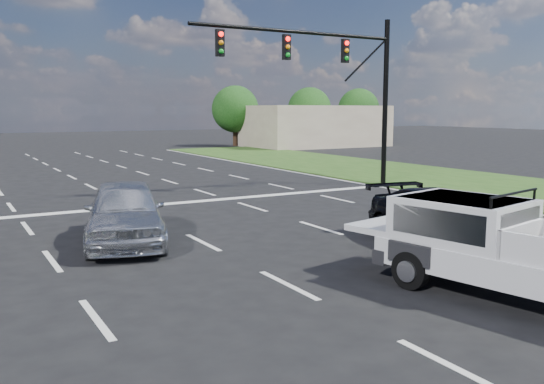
# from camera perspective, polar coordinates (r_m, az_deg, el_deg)

# --- Properties ---
(ground) EXTENTS (160.00, 160.00, 0.00)m
(ground) POSITION_cam_1_polar(r_m,az_deg,el_deg) (11.77, 8.96, -7.84)
(ground) COLOR black
(ground) RESTS_ON ground
(road_markings) EXTENTS (17.75, 60.00, 0.01)m
(road_markings) POSITION_cam_1_polar(r_m,az_deg,el_deg) (17.22, -4.88, -2.65)
(road_markings) COLOR silver
(road_markings) RESTS_ON ground
(grass_shoulder_right) EXTENTS (8.00, 60.00, 0.06)m
(grass_shoulder_right) POSITION_cam_1_polar(r_m,az_deg,el_deg) (25.19, 23.58, 0.17)
(grass_shoulder_right) COLOR #214615
(grass_shoulder_right) RESTS_ON ground
(traffic_signal) EXTENTS (9.11, 0.31, 7.00)m
(traffic_signal) POSITION_cam_1_polar(r_m,az_deg,el_deg) (24.07, 6.83, 11.66)
(traffic_signal) COLOR black
(traffic_signal) RESTS_ON ground
(building_right) EXTENTS (12.00, 7.00, 3.60)m
(building_right) POSITION_cam_1_polar(r_m,az_deg,el_deg) (51.78, 4.33, 6.53)
(building_right) COLOR #C4B695
(building_right) RESTS_ON ground
(tree_far_d) EXTENTS (4.20, 4.20, 5.40)m
(tree_far_d) POSITION_cam_1_polar(r_m,az_deg,el_deg) (52.19, -3.68, 8.18)
(tree_far_d) COLOR #332114
(tree_far_d) RESTS_ON ground
(tree_far_e) EXTENTS (4.20, 4.20, 5.40)m
(tree_far_e) POSITION_cam_1_polar(r_m,az_deg,el_deg) (56.20, 3.73, 8.18)
(tree_far_e) COLOR #332114
(tree_far_e) RESTS_ON ground
(tree_far_f) EXTENTS (4.20, 4.20, 5.40)m
(tree_far_f) POSITION_cam_1_polar(r_m,az_deg,el_deg) (59.73, 8.57, 8.10)
(tree_far_f) COLOR #332114
(tree_far_f) RESTS_ON ground
(pickup_truck) EXTENTS (2.75, 5.21, 1.85)m
(pickup_truck) POSITION_cam_1_polar(r_m,az_deg,el_deg) (10.64, 22.74, -5.28)
(pickup_truck) COLOR black
(pickup_truck) RESTS_ON ground
(silver_sedan) EXTENTS (2.94, 4.83, 1.54)m
(silver_sedan) POSITION_cam_1_polar(r_m,az_deg,el_deg) (14.42, -14.36, -1.91)
(silver_sedan) COLOR silver
(silver_sedan) RESTS_ON ground
(black_coupe) EXTENTS (2.67, 4.90, 1.35)m
(black_coupe) POSITION_cam_1_polar(r_m,az_deg,el_deg) (13.95, 16.63, -2.72)
(black_coupe) COLOR black
(black_coupe) RESTS_ON ground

